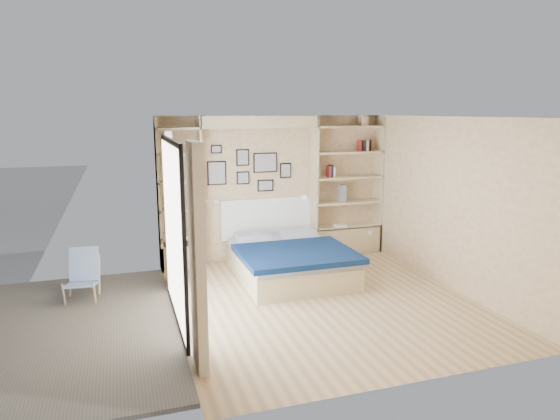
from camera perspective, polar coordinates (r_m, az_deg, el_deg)
name	(u,v)px	position (r m, az deg, el deg)	size (l,w,h in m)	color
ground	(321,300)	(7.04, 4.76, -10.24)	(4.50, 4.50, 0.00)	tan
room_shell	(264,206)	(8.00, -1.87, 0.46)	(4.50, 4.50, 4.50)	beige
bed	(289,260)	(7.89, 1.02, -5.72)	(1.70, 2.20, 1.07)	#D2BA89
photo_gallery	(248,169)	(8.58, -3.63, 4.73)	(1.48, 0.02, 0.82)	black
reading_lamps	(261,199)	(8.47, -2.22, 1.22)	(1.92, 0.12, 0.15)	silver
shelf_decor	(332,162)	(8.91, 5.94, 5.43)	(3.49, 0.23, 2.03)	#A51E1E
deck	(36,336)	(6.64, -26.10, -12.78)	(3.20, 4.00, 0.05)	#6A5E4E
deck_chair	(83,275)	(7.52, -21.62, -6.94)	(0.49, 0.73, 0.69)	tan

